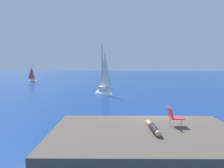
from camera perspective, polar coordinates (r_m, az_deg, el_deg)
ground_plane at (r=11.58m, az=10.41°, el=-11.09°), size 160.00×160.00×0.00m
shore_ledge at (r=8.19m, az=9.36°, el=-15.49°), size 7.29×4.59×0.75m
boulder_seaward at (r=10.47m, az=8.28°, el=-12.89°), size 1.69×1.74×1.12m
boulder_inland at (r=10.81m, az=19.35°, el=-12.55°), size 1.27×1.27×0.68m
sailboat_near at (r=21.89m, az=-2.34°, el=-2.18°), size 2.73×3.18×6.00m
sailboat_far at (r=40.99m, az=-21.57°, el=0.93°), size 1.94×0.65×3.57m
person_sunbather at (r=8.10m, az=11.63°, el=-12.09°), size 0.29×1.76×0.25m
beach_chair at (r=8.81m, az=17.06°, el=-8.57°), size 0.61×0.50×0.80m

